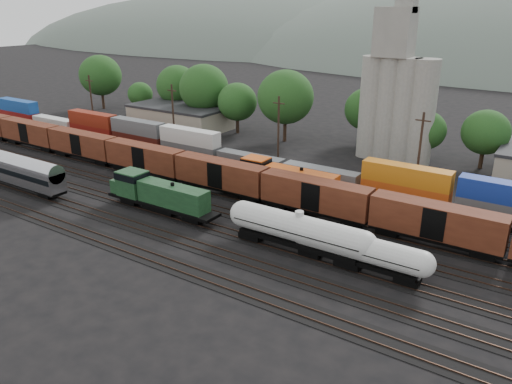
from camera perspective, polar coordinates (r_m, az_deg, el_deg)
The scene contains 13 objects.
ground at distance 64.04m, azimuth 1.57°, elevation -3.63°, with size 600.00×600.00×0.00m, color black.
tracks at distance 64.02m, azimuth 1.57°, elevation -3.60°, with size 180.00×33.20×0.20m.
green_locomotive at distance 68.02m, azimuth -11.36°, elevation -0.14°, with size 17.65×3.11×4.67m.
tank_car_a at distance 55.79m, azimuth 4.92°, elevation -4.35°, with size 18.21×3.26×4.77m.
tank_car_b at distance 53.32m, azimuth 11.62°, elevation -6.38°, with size 15.84×2.84×4.15m.
passenger_coach at distance 84.36m, azimuth -26.23°, elevation 2.54°, with size 22.71×2.80×5.16m.
orange_locomotive at distance 73.01m, azimuth 3.02°, elevation 1.67°, with size 18.35×3.06×4.59m.
boxcar_string at distance 68.70m, azimuth 1.07°, elevation 0.90°, with size 153.60×2.90×4.20m.
container_wall at distance 75.04m, azimuth 8.15°, elevation 2.18°, with size 165.60×2.60×5.80m.
grain_silo at distance 91.20m, azimuth 15.72°, elevation 10.39°, with size 13.40×5.00×29.00m.
industrial_sheds at distance 91.41m, azimuth 17.03°, elevation 4.67°, with size 119.38×17.26×5.10m.
tree_band at distance 99.82m, azimuth 8.44°, elevation 9.68°, with size 168.25×16.98×14.39m.
utility_poles at distance 80.51m, azimuth 9.96°, elevation 5.87°, with size 122.20×0.36×12.00m.
Camera 1 is at (30.64, -49.68, 26.34)m, focal length 35.00 mm.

